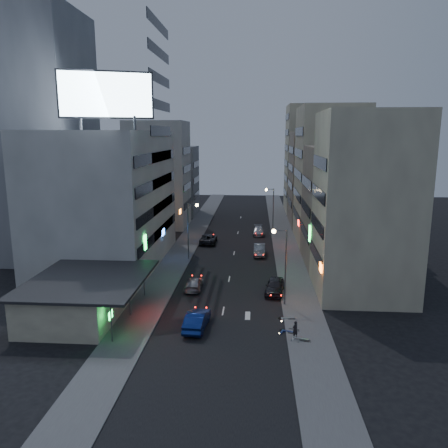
# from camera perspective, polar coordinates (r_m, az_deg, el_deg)

# --- Properties ---
(ground) EXTENTS (180.00, 180.00, 0.00)m
(ground) POSITION_cam_1_polar(r_m,az_deg,el_deg) (41.41, -0.53, -13.44)
(ground) COLOR black
(ground) RESTS_ON ground
(sidewalk_left) EXTENTS (4.00, 120.00, 0.12)m
(sidewalk_left) POSITION_cam_1_polar(r_m,az_deg,el_deg) (70.49, -5.03, -2.78)
(sidewalk_left) COLOR #4C4C4F
(sidewalk_left) RESTS_ON ground
(sidewalk_right) EXTENTS (4.00, 120.00, 0.12)m
(sidewalk_right) POSITION_cam_1_polar(r_m,az_deg,el_deg) (69.79, 8.07, -3.00)
(sidewalk_right) COLOR #4C4C4F
(sidewalk_right) RESTS_ON ground
(food_court) EXTENTS (11.00, 13.00, 3.88)m
(food_court) POSITION_cam_1_polar(r_m,az_deg,el_deg) (45.63, -18.22, -8.92)
(food_court) COLOR beige
(food_court) RESTS_ON ground
(white_building) EXTENTS (14.00, 24.00, 18.00)m
(white_building) POSITION_cam_1_polar(r_m,az_deg,el_deg) (61.40, -15.01, 3.23)
(white_building) COLOR beige
(white_building) RESTS_ON ground
(grey_tower) EXTENTS (10.00, 14.00, 34.00)m
(grey_tower) POSITION_cam_1_polar(r_m,az_deg,el_deg) (67.03, -21.93, 10.34)
(grey_tower) COLOR gray
(grey_tower) RESTS_ON ground
(shophouse_near) EXTENTS (10.00, 11.00, 20.00)m
(shophouse_near) POSITION_cam_1_polar(r_m,az_deg,el_deg) (49.91, 17.93, 2.36)
(shophouse_near) COLOR beige
(shophouse_near) RESTS_ON ground
(shophouse_mid) EXTENTS (11.00, 12.00, 16.00)m
(shophouse_mid) POSITION_cam_1_polar(r_m,az_deg,el_deg) (61.41, 15.78, 2.24)
(shophouse_mid) COLOR gray
(shophouse_mid) RESTS_ON ground
(shophouse_far) EXTENTS (10.00, 14.00, 22.00)m
(shophouse_far) POSITION_cam_1_polar(r_m,az_deg,el_deg) (73.65, 13.53, 6.21)
(shophouse_far) COLOR beige
(shophouse_far) RESTS_ON ground
(far_left_a) EXTENTS (11.00, 10.00, 20.00)m
(far_left_a) POSITION_cam_1_polar(r_m,az_deg,el_deg) (84.79, -8.57, 6.39)
(far_left_a) COLOR beige
(far_left_a) RESTS_ON ground
(far_left_b) EXTENTS (12.00, 10.00, 15.00)m
(far_left_b) POSITION_cam_1_polar(r_m,az_deg,el_deg) (97.79, -7.15, 5.64)
(far_left_b) COLOR gray
(far_left_b) RESTS_ON ground
(far_right_a) EXTENTS (11.00, 12.00, 18.00)m
(far_right_a) POSITION_cam_1_polar(r_m,az_deg,el_deg) (88.67, 12.25, 5.83)
(far_right_a) COLOR gray
(far_right_a) RESTS_ON ground
(far_right_b) EXTENTS (12.00, 12.00, 24.00)m
(far_right_b) POSITION_cam_1_polar(r_m,az_deg,el_deg) (102.35, 11.53, 8.29)
(far_right_b) COLOR beige
(far_right_b) RESTS_ON ground
(billboard) EXTENTS (9.52, 3.75, 6.20)m
(billboard) POSITION_cam_1_polar(r_m,az_deg,el_deg) (50.18, -15.14, 15.94)
(billboard) COLOR #595B60
(billboard) RESTS_ON white_building
(street_lamp_right_near) EXTENTS (1.60, 0.44, 8.02)m
(street_lamp_right_near) POSITION_cam_1_polar(r_m,az_deg,el_deg) (45.15, 7.59, -4.13)
(street_lamp_right_near) COLOR #595B60
(street_lamp_right_near) RESTS_ON sidewalk_right
(street_lamp_left) EXTENTS (1.60, 0.44, 8.02)m
(street_lamp_left) POSITION_cam_1_polar(r_m,az_deg,el_deg) (61.28, -4.36, 0.13)
(street_lamp_left) COLOR #595B60
(street_lamp_left) RESTS_ON sidewalk_left
(street_lamp_right_far) EXTENTS (1.60, 0.44, 8.02)m
(street_lamp_right_far) POSITION_cam_1_polar(r_m,az_deg,el_deg) (78.39, 6.18, 2.62)
(street_lamp_right_far) COLOR #595B60
(street_lamp_right_far) RESTS_ON sidewalk_right
(parked_car_right_near) EXTENTS (2.60, 5.07, 1.65)m
(parked_car_right_near) POSITION_cam_1_polar(r_m,az_deg,el_deg) (49.82, 6.66, -8.06)
(parked_car_right_near) COLOR #232327
(parked_car_right_near) RESTS_ON ground
(parked_car_right_mid) EXTENTS (1.74, 4.83, 1.59)m
(parked_car_right_mid) POSITION_cam_1_polar(r_m,az_deg,el_deg) (64.74, 4.64, -3.41)
(parked_car_right_mid) COLOR gray
(parked_car_right_mid) RESTS_ON ground
(parked_car_left) EXTENTS (2.56, 5.55, 1.54)m
(parked_car_left) POSITION_cam_1_polar(r_m,az_deg,el_deg) (71.66, -2.04, -1.92)
(parked_car_left) COLOR #29282E
(parked_car_left) RESTS_ON ground
(parked_car_right_far) EXTENTS (2.13, 4.99, 1.43)m
(parked_car_right_far) POSITION_cam_1_polar(r_m,az_deg,el_deg) (77.77, 4.54, -0.91)
(parked_car_right_far) COLOR #97989E
(parked_car_right_far) RESTS_ON ground
(road_car_blue) EXTENTS (2.13, 5.12, 1.65)m
(road_car_blue) POSITION_cam_1_polar(r_m,az_deg,el_deg) (41.14, -3.56, -12.38)
(road_car_blue) COLOR navy
(road_car_blue) RESTS_ON ground
(road_car_silver) EXTENTS (1.88, 4.61, 1.34)m
(road_car_silver) POSITION_cam_1_polar(r_m,az_deg,el_deg) (50.94, -3.93, -7.75)
(road_car_silver) COLOR #96979D
(road_car_silver) RESTS_ON ground
(person) EXTENTS (0.67, 0.64, 1.54)m
(person) POSITION_cam_1_polar(r_m,az_deg,el_deg) (39.56, 9.28, -13.44)
(person) COLOR black
(person) RESTS_ON sidewalk_right
(scooter_black_a) EXTENTS (0.66, 1.66, 0.99)m
(scooter_black_a) POSITION_cam_1_polar(r_m,az_deg,el_deg) (39.48, 11.29, -14.00)
(scooter_black_a) COLOR black
(scooter_black_a) RESTS_ON sidewalk_right
(scooter_silver_a) EXTENTS (1.24, 2.17, 1.26)m
(scooter_silver_a) POSITION_cam_1_polar(r_m,az_deg,el_deg) (39.52, 11.10, -13.76)
(scooter_silver_a) COLOR silver
(scooter_silver_a) RESTS_ON sidewalk_right
(scooter_blue) EXTENTS (1.26, 2.04, 1.18)m
(scooter_blue) POSITION_cam_1_polar(r_m,az_deg,el_deg) (40.65, 9.45, -13.01)
(scooter_blue) COLOR navy
(scooter_blue) RESTS_ON sidewalk_right
(scooter_black_b) EXTENTS (0.93, 1.74, 1.01)m
(scooter_black_b) POSITION_cam_1_polar(r_m,az_deg,el_deg) (41.23, 9.90, -12.79)
(scooter_black_b) COLOR black
(scooter_black_b) RESTS_ON sidewalk_right
(scooter_silver_b) EXTENTS (0.87, 1.98, 1.17)m
(scooter_silver_b) POSITION_cam_1_polar(r_m,az_deg,el_deg) (43.66, 9.15, -11.22)
(scooter_silver_b) COLOR #A7ABAF
(scooter_silver_b) RESTS_ON sidewalk_right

